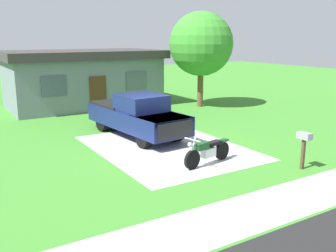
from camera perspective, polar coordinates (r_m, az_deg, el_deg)
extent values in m
plane|color=#3A802A|center=(15.22, -0.13, -3.26)|extent=(80.00, 80.00, 0.00)
cube|color=#ABABAB|center=(15.22, -0.13, -3.25)|extent=(5.32, 7.02, 0.01)
cube|color=#B3B3AE|center=(10.87, 16.87, -10.80)|extent=(36.00, 1.80, 0.01)
cylinder|color=black|center=(12.73, 3.66, -5.08)|extent=(0.67, 0.25, 0.66)
cylinder|color=black|center=(13.84, 8.11, -3.67)|extent=(0.67, 0.25, 0.66)
cube|color=silver|center=(13.26, 6.06, -3.95)|extent=(0.60, 0.36, 0.32)
cube|color=#194723|center=(12.93, 5.06, -3.00)|extent=(0.56, 0.36, 0.24)
cube|color=black|center=(13.40, 6.94, -2.54)|extent=(0.64, 0.39, 0.12)
cube|color=#194723|center=(13.74, 8.16, -2.19)|extent=(0.51, 0.29, 0.08)
cylinder|color=silver|center=(12.62, 3.68, -3.48)|extent=(0.34, 0.12, 0.77)
cylinder|color=silver|center=(12.53, 3.70, -2.08)|extent=(0.18, 0.69, 0.04)
sphere|color=silver|center=(12.48, 3.31, -2.80)|extent=(0.16, 0.16, 0.16)
cylinder|color=black|center=(16.04, 1.22, -0.85)|extent=(0.38, 0.86, 0.84)
cylinder|color=black|center=(15.11, -3.68, -1.76)|extent=(0.38, 0.86, 0.84)
cylinder|color=black|center=(18.84, -5.38, 1.23)|extent=(0.38, 0.86, 0.84)
cylinder|color=black|center=(18.05, -9.81, 0.57)|extent=(0.38, 0.86, 0.84)
cube|color=#141E51|center=(16.92, -4.74, 1.18)|extent=(2.53, 5.77, 0.80)
cube|color=#141E51|center=(15.36, -1.06, 1.13)|extent=(2.07, 2.07, 0.20)
cube|color=#141E51|center=(16.45, -4.04, 3.51)|extent=(1.97, 2.06, 0.70)
cube|color=#3F4C56|center=(15.81, -2.45, 2.76)|extent=(1.71, 0.32, 0.60)
cube|color=black|center=(18.18, -7.37, 2.77)|extent=(2.12, 2.57, 0.50)
cube|color=black|center=(14.70, 1.07, -0.62)|extent=(1.70, 0.26, 0.64)
cube|color=#4C3823|center=(13.43, 19.62, -3.87)|extent=(0.10, 0.10, 1.10)
cube|color=gray|center=(13.27, 19.82, -1.40)|extent=(0.26, 0.48, 0.22)
cylinder|color=brown|center=(24.13, 4.88, 5.92)|extent=(0.36, 0.36, 2.53)
sphere|color=#398A2C|center=(23.94, 5.00, 12.20)|extent=(3.93, 3.93, 3.93)
cube|color=slate|center=(24.87, -12.62, 6.42)|extent=(9.00, 5.00, 3.00)
cube|color=#383333|center=(24.73, -12.82, 10.44)|extent=(9.60, 5.60, 0.50)
cube|color=#4C2D19|center=(22.57, -10.44, 4.69)|extent=(1.00, 0.08, 2.10)
cube|color=#4C5966|center=(21.72, -16.75, 5.76)|extent=(1.40, 0.06, 1.10)
cube|color=#4C5966|center=(23.50, -4.74, 6.80)|extent=(1.40, 0.06, 1.10)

